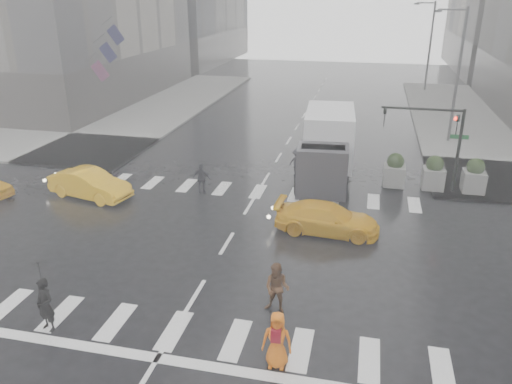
% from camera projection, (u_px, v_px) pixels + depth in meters
% --- Properties ---
extents(ground, '(120.00, 120.00, 0.00)m').
position_uv_depth(ground, '(227.00, 243.00, 21.07)').
color(ground, black).
rests_on(ground, ground).
extents(sidewalk_nw, '(35.00, 35.00, 0.15)m').
position_uv_depth(sidewalk_nw, '(57.00, 120.00, 40.89)').
color(sidewalk_nw, slate).
rests_on(sidewalk_nw, ground).
extents(road_markings, '(18.00, 48.00, 0.01)m').
position_uv_depth(road_markings, '(227.00, 243.00, 21.06)').
color(road_markings, silver).
rests_on(road_markings, ground).
extents(traffic_signal_pole, '(4.45, 0.42, 4.50)m').
position_uv_depth(traffic_signal_pole, '(440.00, 133.00, 25.24)').
color(traffic_signal_pole, black).
rests_on(traffic_signal_pole, ground).
extents(street_lamp_near, '(2.15, 0.22, 9.00)m').
position_uv_depth(street_lamp_near, '(456.00, 71.00, 33.24)').
color(street_lamp_near, '#59595B').
rests_on(street_lamp_near, ground).
extents(street_lamp_far, '(2.15, 0.22, 9.00)m').
position_uv_depth(street_lamp_far, '(429.00, 43.00, 51.32)').
color(street_lamp_far, '#59595B').
rests_on(street_lamp_far, ground).
extents(planter_west, '(1.10, 1.10, 1.80)m').
position_uv_depth(planter_west, '(395.00, 170.00, 26.66)').
color(planter_west, slate).
rests_on(planter_west, ground).
extents(planter_mid, '(1.10, 1.10, 1.80)m').
position_uv_depth(planter_mid, '(434.00, 173.00, 26.25)').
color(planter_mid, slate).
rests_on(planter_mid, ground).
extents(planter_east, '(1.10, 1.10, 1.80)m').
position_uv_depth(planter_east, '(474.00, 176.00, 25.84)').
color(planter_east, slate).
rests_on(planter_east, ground).
extents(flag_cluster, '(2.87, 3.06, 4.69)m').
position_uv_depth(flag_cluster, '(105.00, 50.00, 38.80)').
color(flag_cluster, '#59595B').
rests_on(flag_cluster, ground).
extents(pedestrian_black, '(1.20, 1.21, 2.43)m').
position_uv_depth(pedestrian_black, '(42.00, 286.00, 15.13)').
color(pedestrian_black, black).
rests_on(pedestrian_black, ground).
extents(pedestrian_brown, '(0.96, 0.80, 1.78)m').
position_uv_depth(pedestrian_brown, '(277.00, 288.00, 16.26)').
color(pedestrian_brown, '#4F311C').
rests_on(pedestrian_brown, ground).
extents(pedestrian_orange, '(0.87, 0.59, 1.74)m').
position_uv_depth(pedestrian_orange, '(277.00, 340.00, 13.88)').
color(pedestrian_orange, orange).
rests_on(pedestrian_orange, ground).
extents(pedestrian_far_a, '(0.98, 0.62, 1.64)m').
position_uv_depth(pedestrian_far_a, '(202.00, 178.00, 25.99)').
color(pedestrian_far_a, black).
rests_on(pedestrian_far_a, ground).
extents(pedestrian_far_b, '(1.20, 0.92, 1.65)m').
position_uv_depth(pedestrian_far_b, '(297.00, 163.00, 28.35)').
color(pedestrian_far_b, black).
rests_on(pedestrian_far_b, ground).
extents(taxi_mid, '(4.64, 2.48, 1.45)m').
position_uv_depth(taxi_mid, '(90.00, 184.00, 25.51)').
color(taxi_mid, '#F4AC0C').
rests_on(taxi_mid, ground).
extents(taxi_rear, '(4.10, 2.03, 1.32)m').
position_uv_depth(taxi_rear, '(327.00, 218.00, 21.80)').
color(taxi_rear, '#F4AC0C').
rests_on(taxi_rear, ground).
extents(box_truck, '(2.64, 7.05, 3.75)m').
position_uv_depth(box_truck, '(327.00, 145.00, 27.54)').
color(box_truck, silver).
rests_on(box_truck, ground).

